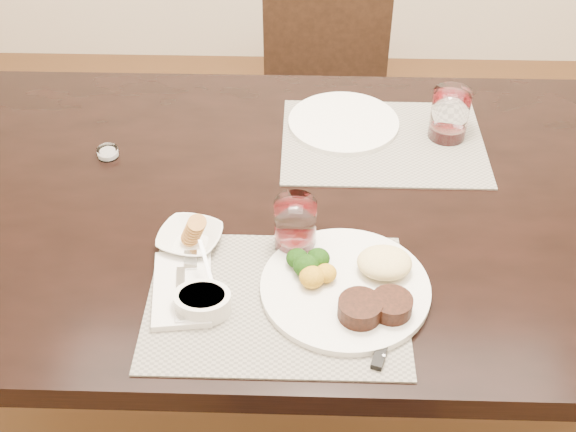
{
  "coord_description": "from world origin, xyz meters",
  "views": [
    {
      "loc": [
        -0.06,
        -1.17,
        1.7
      ],
      "look_at": [
        -0.09,
        -0.15,
        0.82
      ],
      "focal_mm": 45.0,
      "sensor_mm": 36.0,
      "label": 1
    }
  ],
  "objects_px": {
    "steak_knife": "(381,335)",
    "wine_glass_near": "(295,228)",
    "chair_far": "(326,76)",
    "cracker_bowl": "(190,238)",
    "dinner_plate": "(354,285)",
    "far_plate": "(344,122)"
  },
  "relations": [
    {
      "from": "steak_knife",
      "to": "wine_glass_near",
      "type": "height_order",
      "value": "wine_glass_near"
    },
    {
      "from": "wine_glass_near",
      "to": "chair_far",
      "type": "bearing_deg",
      "value": 85.88
    },
    {
      "from": "steak_knife",
      "to": "cracker_bowl",
      "type": "bearing_deg",
      "value": 165.28
    },
    {
      "from": "dinner_plate",
      "to": "far_plate",
      "type": "relative_size",
      "value": 1.17
    },
    {
      "from": "dinner_plate",
      "to": "wine_glass_near",
      "type": "xyz_separation_m",
      "value": [
        -0.11,
        0.12,
        0.03
      ]
    },
    {
      "from": "chair_far",
      "to": "dinner_plate",
      "type": "height_order",
      "value": "chair_far"
    },
    {
      "from": "chair_far",
      "to": "dinner_plate",
      "type": "distance_m",
      "value": 1.24
    },
    {
      "from": "chair_far",
      "to": "steak_knife",
      "type": "xyz_separation_m",
      "value": [
        0.07,
        -1.31,
        0.26
      ]
    },
    {
      "from": "far_plate",
      "to": "wine_glass_near",
      "type": "bearing_deg",
      "value": -103.81
    },
    {
      "from": "steak_knife",
      "to": "far_plate",
      "type": "distance_m",
      "value": 0.65
    },
    {
      "from": "chair_far",
      "to": "cracker_bowl",
      "type": "relative_size",
      "value": 6.23
    },
    {
      "from": "far_plate",
      "to": "chair_far",
      "type": "bearing_deg",
      "value": 92.23
    },
    {
      "from": "steak_knife",
      "to": "cracker_bowl",
      "type": "distance_m",
      "value": 0.41
    },
    {
      "from": "dinner_plate",
      "to": "far_plate",
      "type": "height_order",
      "value": "dinner_plate"
    },
    {
      "from": "wine_glass_near",
      "to": "dinner_plate",
      "type": "bearing_deg",
      "value": -47.3
    },
    {
      "from": "steak_knife",
      "to": "far_plate",
      "type": "height_order",
      "value": "same"
    },
    {
      "from": "cracker_bowl",
      "to": "wine_glass_near",
      "type": "height_order",
      "value": "wine_glass_near"
    },
    {
      "from": "wine_glass_near",
      "to": "far_plate",
      "type": "bearing_deg",
      "value": 76.19
    },
    {
      "from": "chair_far",
      "to": "wine_glass_near",
      "type": "bearing_deg",
      "value": -94.12
    },
    {
      "from": "dinner_plate",
      "to": "steak_knife",
      "type": "distance_m",
      "value": 0.11
    },
    {
      "from": "steak_knife",
      "to": "far_plate",
      "type": "bearing_deg",
      "value": 111.23
    },
    {
      "from": "dinner_plate",
      "to": "far_plate",
      "type": "distance_m",
      "value": 0.54
    }
  ]
}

